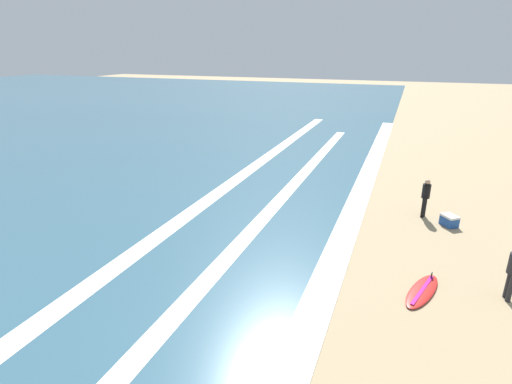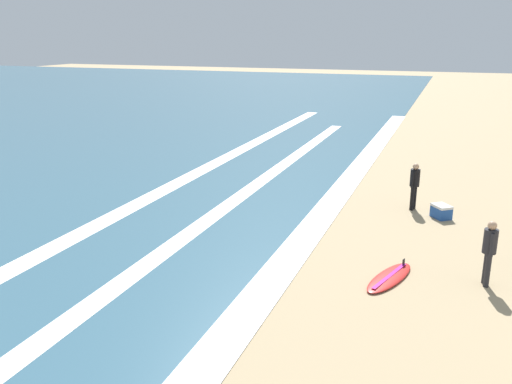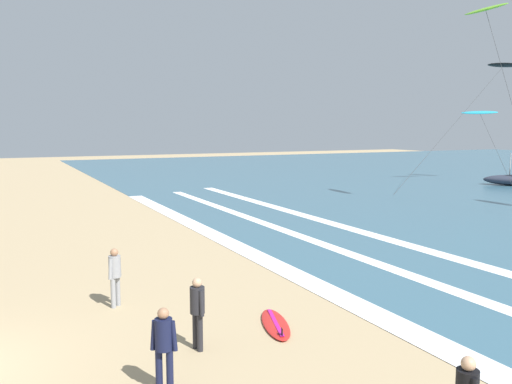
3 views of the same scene
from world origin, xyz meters
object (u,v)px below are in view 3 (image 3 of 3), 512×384
surfer_left_near (164,342)px  surfboard_right_spare (275,324)px  kite_cyan_high_right (480,113)px  surfer_foreground_main (197,307)px  surfer_right_near (115,272)px  kite_black_mid_center (504,66)px  kite_lime_high_left (486,10)px

surfer_left_near → surfboard_right_spare: 4.00m
surfboard_right_spare → kite_cyan_high_right: (-24.02, 34.17, 6.07)m
surfer_foreground_main → surfer_right_near: bearing=-163.8°
surfer_right_near → kite_black_mid_center: 40.58m
surfer_right_near → kite_cyan_high_right: (-20.91, 37.37, 5.16)m
surfer_right_near → kite_black_mid_center: (-17.19, 35.65, 8.93)m
surfer_left_near → kite_cyan_high_right: size_ratio=0.15×
surfboard_right_spare → kite_lime_high_left: kite_lime_high_left is taller
surfer_right_near → kite_lime_high_left: (-8.56, 23.27, 10.59)m
surfboard_right_spare → kite_black_mid_center: size_ratio=0.15×
surfer_foreground_main → surfboard_right_spare: (-0.47, 2.17, -0.91)m
surfboard_right_spare → surfer_left_near: bearing=-59.3°
surfer_left_near → surfboard_right_spare: (-1.99, 3.35, -0.91)m
surfer_left_near → kite_black_mid_center: size_ratio=0.11×
surfer_left_near → kite_lime_high_left: (-13.65, 23.42, 10.59)m
surfer_foreground_main → surfer_left_near: same height
surfer_left_near → kite_cyan_high_right: bearing=124.7°
surfer_foreground_main → surfboard_right_spare: 2.40m
surfer_foreground_main → surfboard_right_spare: surfer_foreground_main is taller
surfer_foreground_main → kite_lime_high_left: (-12.14, 22.23, 10.59)m
kite_lime_high_left → kite_black_mid_center: bearing=124.9°
surfer_left_near → kite_lime_high_left: bearing=120.2°
surfer_left_near → surfer_right_near: (-5.10, 0.15, 0.00)m
surfer_foreground_main → surfer_right_near: same height
kite_lime_high_left → kite_cyan_high_right: (-12.35, 14.10, -5.43)m
surfer_left_near → surfer_right_near: size_ratio=1.00×
surfer_foreground_main → surfer_right_near: (-3.58, -1.04, 0.00)m
surfer_left_near → surfboard_right_spare: size_ratio=0.73×
kite_cyan_high_right → surfboard_right_spare: bearing=-54.9°
kite_cyan_high_right → surfer_left_near: bearing=-55.3°
kite_cyan_high_right → kite_black_mid_center: 5.57m
surfboard_right_spare → surfer_right_near: bearing=-134.2°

